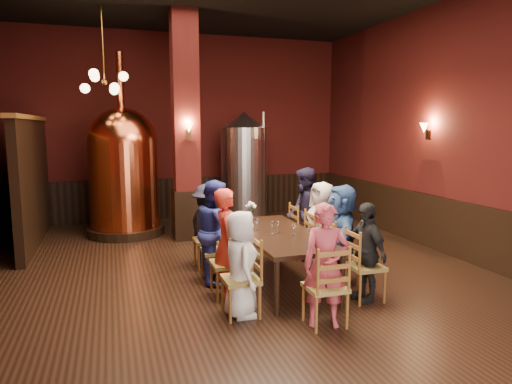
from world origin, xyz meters
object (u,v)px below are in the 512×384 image
object	(u,v)px
dining_table	(278,236)
rose_vase	(251,207)
person_2	(216,231)
copper_kettle	(124,170)
person_1	(227,243)
steel_vessel	(244,168)
person_0	(241,264)

from	to	relation	value
dining_table	rose_vase	xyz separation A→B (m)	(-0.10, 1.00, 0.26)
person_2	copper_kettle	xyz separation A→B (m)	(-1.18, 3.47, 0.62)
person_1	steel_vessel	xyz separation A→B (m)	(1.56, 4.54, 0.57)
dining_table	person_1	xyz separation A→B (m)	(-0.85, -0.33, 0.05)
dining_table	person_2	bearing A→B (deg)	158.78
copper_kettle	steel_vessel	world-z (taller)	copper_kettle
dining_table	person_0	world-z (taller)	person_0
dining_table	copper_kettle	size ratio (longest dim) A/B	0.64
dining_table	person_0	bearing A→B (deg)	-130.36
person_2	rose_vase	size ratio (longest dim) A/B	4.95
dining_table	rose_vase	size ratio (longest dim) A/B	7.89
person_0	person_1	world-z (taller)	person_1
copper_kettle	person_0	bearing A→B (deg)	-76.27
copper_kettle	rose_vase	size ratio (longest dim) A/B	12.35
person_2	person_0	bearing A→B (deg)	-172.09
person_0	person_2	bearing A→B (deg)	2.54
rose_vase	person_0	bearing A→B (deg)	-110.66
person_0	copper_kettle	bearing A→B (deg)	16.50
dining_table	person_1	bearing A→B (deg)	-158.78
person_1	person_2	size ratio (longest dim) A/B	0.98
dining_table	steel_vessel	bearing A→B (deg)	80.71
person_1	copper_kettle	distance (m)	4.34
person_1	steel_vessel	distance (m)	4.83
person_1	rose_vase	distance (m)	1.54
person_0	person_2	xyz separation A→B (m)	(0.01, 1.33, 0.11)
person_0	rose_vase	distance (m)	2.16
copper_kettle	rose_vase	xyz separation A→B (m)	(1.93, -2.81, -0.42)
copper_kettle	person_1	bearing A→B (deg)	-74.11
copper_kettle	rose_vase	bearing A→B (deg)	-55.53
dining_table	person_2	size ratio (longest dim) A/B	1.59
steel_vessel	rose_vase	bearing A→B (deg)	-104.12
copper_kettle	steel_vessel	xyz separation A→B (m)	(2.73, 0.40, -0.07)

